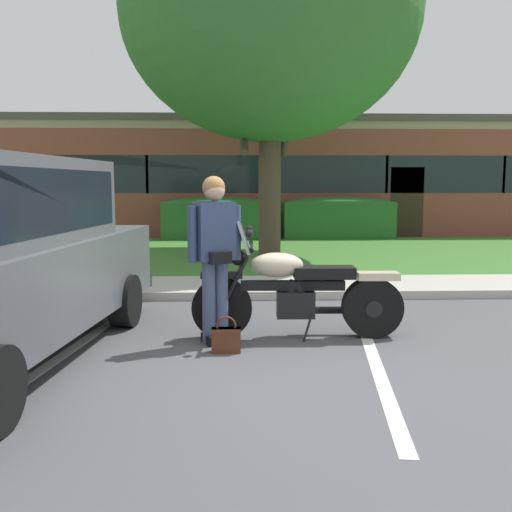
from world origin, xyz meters
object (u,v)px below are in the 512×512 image
at_px(handbag, 226,338).
at_px(hedge_center_left, 338,217).
at_px(motorcycle, 305,292).
at_px(rider_person, 215,247).
at_px(shade_tree, 270,13).
at_px(hedge_left, 215,218).
at_px(brick_building, 260,178).

xyz_separation_m(handbag, hedge_center_left, (3.06, 11.10, 0.51)).
xyz_separation_m(motorcycle, rider_person, (-0.94, -0.19, 0.50)).
distance_m(shade_tree, hedge_center_left, 6.34).
distance_m(hedge_left, brick_building, 6.03).
bearing_deg(hedge_center_left, hedge_left, 180.00).
xyz_separation_m(rider_person, brick_building, (1.17, 16.47, 0.83)).
height_order(motorcycle, hedge_left, motorcycle).
bearing_deg(hedge_center_left, brick_building, 109.28).
distance_m(motorcycle, brick_building, 16.34).
xyz_separation_m(shade_tree, hedge_left, (-1.32, 3.85, -4.52)).
bearing_deg(motorcycle, handbag, -146.89).
relative_size(motorcycle, handbag, 6.23).
relative_size(hedge_center_left, brick_building, 0.15).
distance_m(handbag, hedge_center_left, 11.53).
distance_m(motorcycle, hedge_center_left, 10.80).
relative_size(handbag, hedge_center_left, 0.11).
distance_m(motorcycle, rider_person, 1.08).
bearing_deg(handbag, shade_tree, 83.29).
height_order(handbag, hedge_center_left, hedge_center_left).
bearing_deg(rider_person, handbag, -71.88).
bearing_deg(brick_building, handbag, -93.60).
bearing_deg(shade_tree, handbag, -96.71).
relative_size(hedge_left, hedge_center_left, 0.95).
relative_size(rider_person, brick_building, 0.08).
xyz_separation_m(hedge_center_left, brick_building, (-2.00, 5.72, 1.17)).
bearing_deg(handbag, hedge_center_left, 74.60).
xyz_separation_m(shade_tree, brick_building, (0.21, 9.57, -3.36)).
distance_m(handbag, hedge_left, 11.12).
bearing_deg(hedge_center_left, shade_tree, -119.81).
relative_size(motorcycle, hedge_left, 0.75).
height_order(rider_person, shade_tree, shade_tree).
bearing_deg(handbag, rider_person, 108.12).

